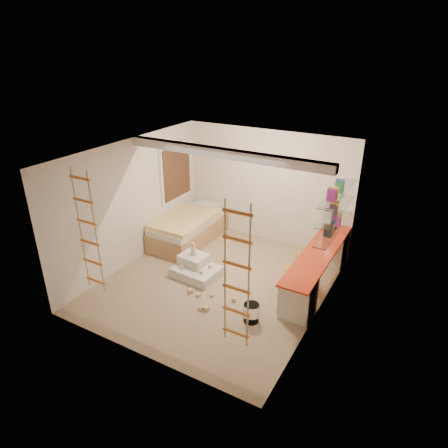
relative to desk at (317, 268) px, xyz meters
The scene contains 15 objects.
floor 1.96m from the desk, 153.35° to the right, with size 4.50×4.50×0.00m, color tan.
ceiling_beam 2.78m from the desk, 161.89° to the right, with size 4.00×0.18×0.16m, color white.
window_frame 3.91m from the desk, behind, with size 0.06×1.15×1.35m, color white.
window_blind 3.88m from the desk, behind, with size 0.02×1.00×1.20m, color #4C2D1E.
rope_ladder_left 4.18m from the desk, 139.59° to the right, with size 0.41×0.04×2.13m, color orange, non-canonical shape.
rope_ladder_right 2.86m from the desk, 98.00° to the right, with size 0.41×0.04×2.13m, color orange, non-canonical shape.
waste_bin 1.71m from the desk, 111.23° to the right, with size 0.27×0.27×0.33m, color white.
desk is the anchor object (origin of this frame).
shelves 1.14m from the desk, 60.31° to the left, with size 0.25×1.80×0.71m.
bed 3.22m from the desk, behind, with size 1.02×2.00×0.69m.
task_lamp 1.21m from the desk, 92.80° to the left, with size 0.14×0.36×0.57m.
swivel_chair 0.48m from the desk, 133.46° to the right, with size 0.59×0.59×0.75m.
play_platform 2.38m from the desk, 159.93° to the right, with size 0.93×0.75×0.39m.
toy_blocks 2.22m from the desk, 148.90° to the right, with size 1.36×1.10×0.66m.
books 1.25m from the desk, 60.31° to the left, with size 0.14×0.70×0.92m.
Camera 1 is at (3.39, -5.69, 4.32)m, focal length 32.00 mm.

